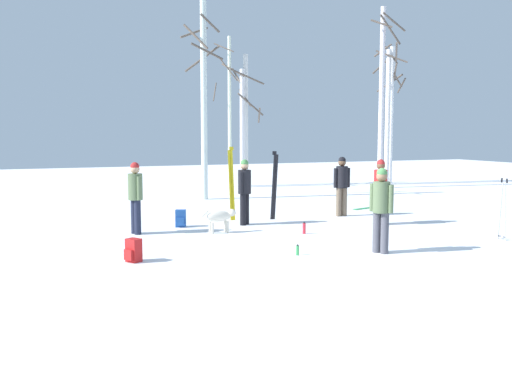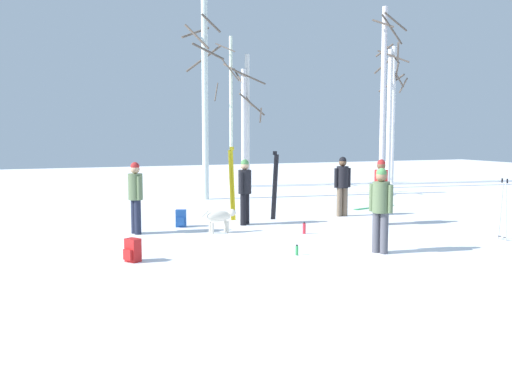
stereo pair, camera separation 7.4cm
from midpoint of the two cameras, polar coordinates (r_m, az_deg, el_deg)
ground_plane at (r=12.30m, az=6.30°, el=-5.49°), size 60.00×60.00×0.00m
person_0 at (r=14.05m, az=-11.60°, el=-0.10°), size 0.34×0.51×1.72m
person_1 at (r=11.84m, az=12.33°, el=-1.23°), size 0.34×0.47×1.72m
person_2 at (r=16.86m, az=8.61°, el=0.95°), size 0.52×0.34×1.72m
person_3 at (r=15.49m, az=12.29°, el=0.44°), size 0.34×0.49×1.72m
person_4 at (r=15.11m, az=-0.97°, el=0.44°), size 0.40×0.39×1.72m
dog at (r=13.99m, az=-3.35°, el=-2.46°), size 0.90×0.24×0.57m
ski_pair_planted_0 at (r=15.89m, az=-2.25°, el=0.81°), size 0.20×0.04×2.03m
ski_pair_planted_1 at (r=16.08m, az=1.99°, el=0.64°), size 0.23×0.04×1.90m
ski_pair_lying_0 at (r=19.02m, az=11.65°, el=-1.48°), size 1.78×0.69×0.05m
ski_poles_0 at (r=14.16m, az=23.28°, el=-1.38°), size 0.07×0.25×1.39m
backpack_0 at (r=14.98m, az=-7.24°, el=-2.61°), size 0.31×0.33×0.44m
backpack_1 at (r=11.15m, az=-11.84°, el=-5.64°), size 0.34×0.33×0.44m
water_bottle_0 at (r=13.92m, az=4.90°, el=-3.57°), size 0.08×0.08×0.28m
water_bottle_1 at (r=11.53m, az=4.22°, el=-5.73°), size 0.06×0.06×0.21m
birch_tree_0 at (r=20.92m, az=-4.95°, el=9.69°), size 1.51×1.50×7.23m
birch_tree_1 at (r=25.76m, az=-2.44°, el=8.09°), size 1.09×1.57×6.56m
birch_tree_2 at (r=25.39m, az=-1.03°, el=6.54°), size 1.79×1.44×5.12m
birch_tree_3 at (r=25.95m, az=-0.84°, el=7.30°), size 1.14×1.43×5.82m
birch_tree_4 at (r=25.66m, az=12.53°, el=9.47°), size 1.50×1.38×7.67m
birch_tree_5 at (r=27.35m, az=13.04°, el=7.39°), size 1.47×1.30×6.12m
birch_tree_6 at (r=27.84m, az=13.39°, el=7.65°), size 1.63×1.37×6.32m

